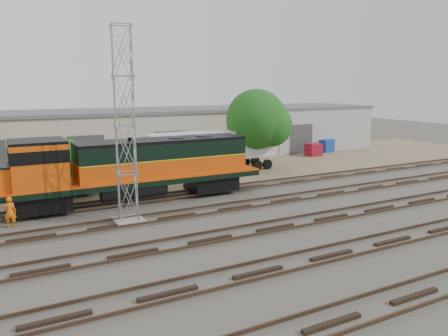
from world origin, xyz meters
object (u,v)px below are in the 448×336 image
signal_tower (125,130)px  worker (10,212)px  locomotive (128,167)px  semi_trailer (215,147)px

signal_tower → worker: (-6.04, 2.13, -4.45)m
locomotive → signal_tower: signal_tower is taller
signal_tower → semi_trailer: 15.58m
locomotive → semi_trailer: (9.79, 6.63, -0.09)m
locomotive → semi_trailer: locomotive is taller
locomotive → signal_tower: (-1.21, -3.99, 2.86)m
signal_tower → semi_trailer: (11.00, 10.62, -2.96)m
locomotive → semi_trailer: 11.83m
locomotive → worker: size_ratio=10.17×
locomotive → worker: (-7.25, -1.86, -1.58)m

